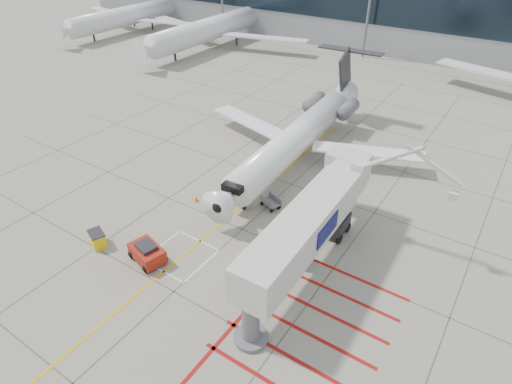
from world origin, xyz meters
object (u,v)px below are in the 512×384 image
Objects in this scene: pushback_tug at (147,252)px; spill_bin at (97,239)px; jet_bridge at (302,237)px; regional_jet at (285,133)px.

pushback_tug reaches higher than spill_bin.
jet_bridge is 15.66m from spill_bin.
pushback_tug is (-9.93, -4.68, -2.81)m from jet_bridge.
jet_bridge is 12.66× the size of spill_bin.
jet_bridge reaches higher than pushback_tug.
regional_jet reaches higher than spill_bin.
pushback_tug is at bearing -156.19° from jet_bridge.
spill_bin is at bearing -112.57° from regional_jet.
pushback_tug is 4.49m from spill_bin.
regional_jet is at bearing 97.96° from pushback_tug.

